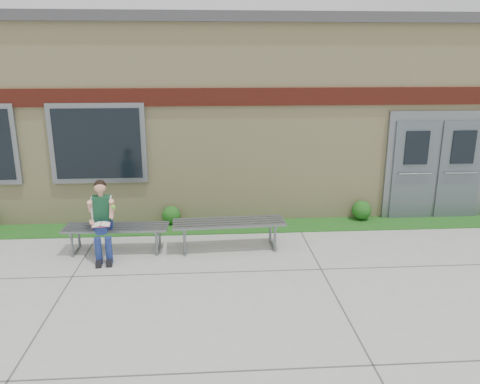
{
  "coord_description": "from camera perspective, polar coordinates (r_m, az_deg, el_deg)",
  "views": [
    {
      "loc": [
        -0.8,
        -6.41,
        3.32
      ],
      "look_at": [
        -0.25,
        1.7,
        1.0
      ],
      "focal_mm": 35.0,
      "sensor_mm": 36.0,
      "label": 1
    }
  ],
  "objects": [
    {
      "name": "ground",
      "position": [
        7.26,
        2.96,
        -11.32
      ],
      "size": [
        80.0,
        80.0,
        0.0
      ],
      "primitive_type": "plane",
      "color": "#9E9E99",
      "rests_on": "ground"
    },
    {
      "name": "girl",
      "position": [
        8.34,
        -16.46,
        -3.02
      ],
      "size": [
        0.5,
        0.8,
        1.34
      ],
      "rotation": [
        0.0,
        0.0,
        0.13
      ],
      "color": "navy",
      "rests_on": "ground"
    },
    {
      "name": "shrub_east",
      "position": [
        10.28,
        14.6,
        -2.15
      ],
      "size": [
        0.41,
        0.41,
        0.41
      ],
      "primitive_type": "sphere",
      "color": "#1E4F15",
      "rests_on": "grass_strip"
    },
    {
      "name": "bench_right",
      "position": [
        8.43,
        -1.35,
        -4.35
      ],
      "size": [
        2.03,
        0.66,
        0.52
      ],
      "rotation": [
        0.0,
        0.0,
        0.05
      ],
      "color": "slate",
      "rests_on": "ground"
    },
    {
      "name": "shrub_mid",
      "position": [
        9.8,
        -8.39,
        -2.78
      ],
      "size": [
        0.37,
        0.37,
        0.37
      ],
      "primitive_type": "sphere",
      "color": "#1E4F15",
      "rests_on": "grass_strip"
    },
    {
      "name": "bench_left",
      "position": [
        8.6,
        -14.83,
        -4.75
      ],
      "size": [
        1.84,
        0.56,
        0.47
      ],
      "rotation": [
        0.0,
        0.0,
        -0.03
      ],
      "color": "slate",
      "rests_on": "ground"
    },
    {
      "name": "grass_strip",
      "position": [
        9.63,
        1.14,
        -4.19
      ],
      "size": [
        16.0,
        0.8,
        0.02
      ],
      "primitive_type": "cube",
      "color": "#1E4F15",
      "rests_on": "ground"
    },
    {
      "name": "school_building",
      "position": [
        12.48,
        -0.18,
        10.32
      ],
      "size": [
        16.2,
        6.22,
        4.2
      ],
      "color": "beige",
      "rests_on": "ground"
    }
  ]
}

